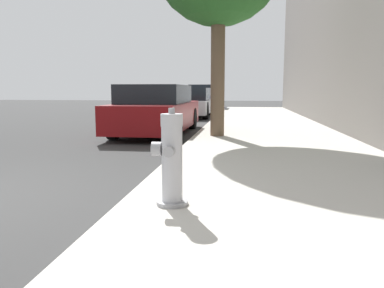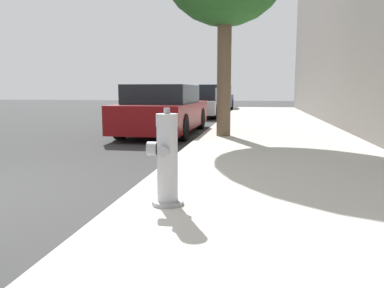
{
  "view_description": "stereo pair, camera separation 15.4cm",
  "coord_description": "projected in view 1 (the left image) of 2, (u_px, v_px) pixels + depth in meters",
  "views": [
    {
      "loc": [
        3.0,
        -3.24,
        1.16
      ],
      "look_at": [
        2.4,
        1.14,
        0.53
      ],
      "focal_mm": 35.0,
      "sensor_mm": 36.0,
      "label": 1
    },
    {
      "loc": [
        3.15,
        -3.21,
        1.16
      ],
      "look_at": [
        2.4,
        1.14,
        0.53
      ],
      "focal_mm": 35.0,
      "sensor_mm": 36.0,
      "label": 2
    }
  ],
  "objects": [
    {
      "name": "parked_car_mid",
      "position": [
        190.0,
        103.0,
        16.53
      ],
      "size": [
        1.88,
        4.3,
        1.27
      ],
      "color": "#B7B7BC",
      "rests_on": "ground_plane"
    },
    {
      "name": "parked_car_far",
      "position": [
        205.0,
        98.0,
        21.73
      ],
      "size": [
        1.84,
        3.99,
        1.49
      ],
      "color": "navy",
      "rests_on": "ground_plane"
    },
    {
      "name": "parked_car_near",
      "position": [
        157.0,
        110.0,
        10.04
      ],
      "size": [
        1.73,
        4.5,
        1.31
      ],
      "color": "maroon",
      "rests_on": "ground_plane"
    },
    {
      "name": "fire_hydrant",
      "position": [
        171.0,
        161.0,
        3.28
      ],
      "size": [
        0.32,
        0.33,
        0.86
      ],
      "color": "#97979C",
      "rests_on": "sidewalk_slab"
    },
    {
      "name": "sidewalk_slab",
      "position": [
        313.0,
        217.0,
        3.24
      ],
      "size": [
        3.44,
        40.0,
        0.16
      ],
      "color": "beige",
      "rests_on": "ground_plane"
    }
  ]
}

